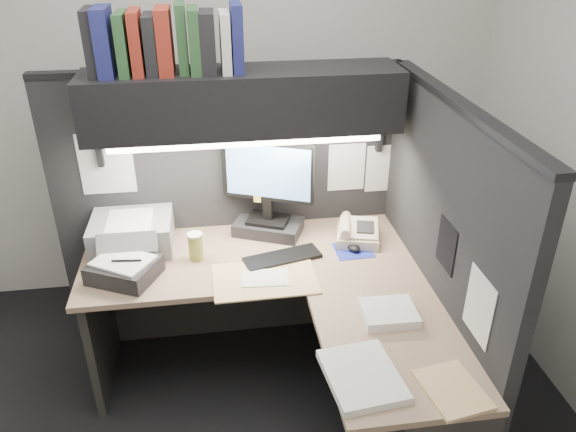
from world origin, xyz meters
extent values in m
cube|color=silver|center=(0.00, 1.50, 1.35)|extent=(3.50, 0.04, 2.70)
cube|color=black|center=(0.03, 0.93, 0.80)|extent=(1.90, 0.06, 1.60)
cube|color=black|center=(0.98, 0.18, 0.80)|extent=(0.06, 1.50, 1.60)
cube|color=#997861|center=(0.10, 0.56, 0.71)|extent=(1.70, 0.68, 0.03)
cube|color=#997861|center=(0.65, -0.21, 0.71)|extent=(0.60, 0.85, 0.03)
cube|color=#292724|center=(0.10, 0.86, 0.35)|extent=(1.61, 0.02, 0.70)
cube|color=#292724|center=(-0.70, 0.56, 0.35)|extent=(0.04, 0.61, 0.70)
cube|color=black|center=(0.12, 0.75, 1.50)|extent=(1.55, 0.34, 0.30)
cylinder|color=white|center=(0.12, 0.61, 1.33)|extent=(1.32, 0.04, 0.04)
cube|color=black|center=(0.24, 0.78, 0.77)|extent=(0.42, 0.35, 0.07)
cube|color=black|center=(0.24, 0.78, 0.88)|extent=(0.06, 0.06, 0.12)
cube|color=black|center=(0.24, 0.78, 1.11)|extent=(0.48, 0.23, 0.33)
cube|color=#6AA1EA|center=(0.24, 0.76, 1.11)|extent=(0.43, 0.19, 0.29)
cube|color=black|center=(0.28, 0.49, 0.74)|extent=(0.42, 0.23, 0.02)
cube|color=#1C2A9C|center=(0.66, 0.52, 0.73)|extent=(0.20, 0.18, 0.00)
ellipsoid|color=black|center=(0.66, 0.52, 0.75)|extent=(0.09, 0.11, 0.04)
cube|color=beige|center=(0.71, 0.62, 0.78)|extent=(0.27, 0.28, 0.09)
cylinder|color=#B9AC4A|center=(-0.16, 0.56, 0.80)|extent=(0.08, 0.08, 0.14)
cube|color=gray|center=(-0.49, 0.74, 0.81)|extent=(0.42, 0.36, 0.17)
cube|color=black|center=(-0.51, 0.44, 0.78)|extent=(0.38, 0.36, 0.09)
cube|color=tan|center=(0.17, 0.32, 0.73)|extent=(0.51, 0.34, 0.01)
cube|color=white|center=(0.68, -0.05, 0.75)|extent=(0.24, 0.21, 0.05)
cube|color=white|center=(0.46, -0.40, 0.75)|extent=(0.30, 0.36, 0.03)
cube|color=tan|center=(0.78, -0.51, 0.74)|extent=(0.25, 0.29, 0.01)
cube|color=black|center=(-0.55, 0.76, 1.80)|extent=(0.05, 0.22, 0.29)
cube|color=navy|center=(-0.49, 0.74, 1.80)|extent=(0.07, 0.22, 0.30)
cube|color=#224524|center=(-0.41, 0.74, 1.79)|extent=(0.05, 0.22, 0.28)
cube|color=maroon|center=(-0.35, 0.75, 1.79)|extent=(0.05, 0.22, 0.28)
cube|color=black|center=(-0.29, 0.75, 1.78)|extent=(0.06, 0.22, 0.26)
cube|color=maroon|center=(-0.22, 0.75, 1.80)|extent=(0.07, 0.22, 0.29)
cube|color=#224524|center=(-0.15, 0.77, 1.80)|extent=(0.05, 0.22, 0.31)
cube|color=#224524|center=(-0.09, 0.74, 1.79)|extent=(0.05, 0.22, 0.29)
cube|color=black|center=(-0.03, 0.74, 1.79)|extent=(0.07, 0.22, 0.27)
cube|color=silver|center=(0.05, 0.74, 1.78)|extent=(0.04, 0.22, 0.27)
cube|color=navy|center=(0.10, 0.75, 1.80)|extent=(0.05, 0.22, 0.30)
cube|color=white|center=(0.70, 0.90, 1.05)|extent=(0.21, 0.00, 0.28)
cube|color=white|center=(0.92, 0.90, 1.03)|extent=(0.21, 0.00, 0.28)
cube|color=white|center=(-0.60, 0.90, 1.15)|extent=(0.28, 0.00, 0.34)
cube|color=black|center=(0.95, 0.04, 1.02)|extent=(0.00, 0.18, 0.22)
cube|color=white|center=(0.95, -0.31, 0.95)|extent=(0.00, 0.21, 0.28)
camera|label=1|loc=(-0.05, -1.94, 2.29)|focal=35.00mm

